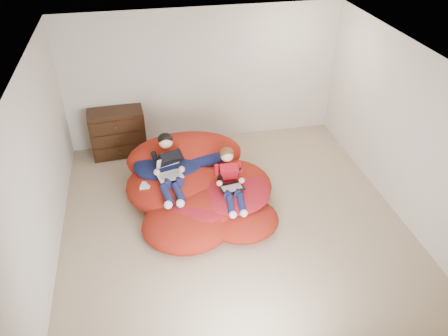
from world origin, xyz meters
The scene contains 9 objects.
room_shell centered at (0.00, 0.00, 0.22)m, with size 5.10×5.10×2.77m.
dresser centered at (-1.63, 2.24, 0.43)m, with size 0.99×0.58×0.87m.
beanbag_pile centered at (-0.43, 0.60, 0.26)m, with size 2.31×2.40×0.91m.
cream_pillow centered at (-0.86, 1.34, 0.62)m, with size 0.46×0.29×0.29m, color beige.
older_boy centered at (-0.85, 0.66, 0.67)m, with size 0.40×1.12×0.69m.
younger_boy centered at (0.01, 0.25, 0.61)m, with size 0.31×0.97×0.65m.
laptop_white centered at (-0.85, 0.59, 0.63)m, with size 0.41×0.45×0.24m.
laptop_black centered at (0.01, 0.21, 0.56)m, with size 0.38×0.40×0.23m.
power_adapter centered at (-1.23, 0.53, 0.42)m, with size 0.15×0.15×0.06m, color silver.
Camera 1 is at (-1.13, -4.86, 4.38)m, focal length 35.00 mm.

